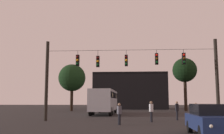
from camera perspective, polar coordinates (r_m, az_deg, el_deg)
ground_plane at (r=29.98m, az=3.96°, el=-10.47°), size 168.00×168.00×0.00m
overhead_signal_span at (r=22.32m, az=3.76°, el=-1.36°), size 14.55×0.44×6.80m
city_bus at (r=33.89m, az=-1.63°, el=-6.96°), size 2.71×11.04×3.00m
car_near_right at (r=13.74m, az=20.60°, el=-10.46°), size 1.96×4.39×1.52m
pedestrian_crossing_left at (r=20.50m, az=17.60°, el=-9.24°), size 0.35×0.42×1.53m
pedestrian_crossing_center at (r=24.17m, az=13.80°, el=-8.86°), size 0.26×0.37×1.63m
pedestrian_crossing_right at (r=21.65m, az=8.44°, el=-9.18°), size 0.31×0.40×1.64m
pedestrian_near_bus at (r=18.86m, az=1.57°, el=-9.80°), size 0.35×0.42×1.51m
corner_building at (r=58.86m, az=3.90°, el=-5.31°), size 14.88×13.58×7.41m
tree_left_silhouette at (r=45.16m, az=-8.60°, el=-2.34°), size 4.55×4.55×7.82m
tree_behind_building at (r=45.98m, az=15.35°, el=-0.74°), size 4.05×4.05×8.82m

